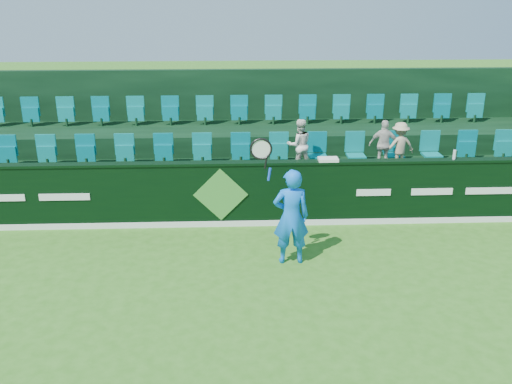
{
  "coord_description": "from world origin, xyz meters",
  "views": [
    {
      "loc": [
        0.26,
        -6.83,
        4.71
      ],
      "look_at": [
        0.66,
        2.8,
        1.15
      ],
      "focal_mm": 40.0,
      "sensor_mm": 36.0,
      "label": 1
    }
  ],
  "objects_px": {
    "towel": "(328,159)",
    "drinks_bottle": "(454,155)",
    "spectator_middle": "(384,145)",
    "spectator_right": "(400,146)",
    "tennis_player": "(291,216)",
    "spectator_left": "(299,145)"
  },
  "relations": [
    {
      "from": "towel",
      "to": "tennis_player",
      "type": "bearing_deg",
      "value": -118.05
    },
    {
      "from": "spectator_left",
      "to": "drinks_bottle",
      "type": "relative_size",
      "value": 5.93
    },
    {
      "from": "spectator_left",
      "to": "tennis_player",
      "type": "bearing_deg",
      "value": 71.8
    },
    {
      "from": "spectator_left",
      "to": "towel",
      "type": "height_order",
      "value": "spectator_left"
    },
    {
      "from": "drinks_bottle",
      "to": "tennis_player",
      "type": "bearing_deg",
      "value": -153.72
    },
    {
      "from": "tennis_player",
      "to": "towel",
      "type": "distance_m",
      "value": 2.0
    },
    {
      "from": "spectator_middle",
      "to": "towel",
      "type": "relative_size",
      "value": 2.81
    },
    {
      "from": "spectator_right",
      "to": "towel",
      "type": "bearing_deg",
      "value": 22.26
    },
    {
      "from": "towel",
      "to": "spectator_middle",
      "type": "bearing_deg",
      "value": 38.34
    },
    {
      "from": "spectator_right",
      "to": "spectator_middle",
      "type": "bearing_deg",
      "value": -10.16
    },
    {
      "from": "tennis_player",
      "to": "spectator_middle",
      "type": "xyz_separation_m",
      "value": [
        2.33,
        2.83,
        0.47
      ]
    },
    {
      "from": "tennis_player",
      "to": "towel",
      "type": "height_order",
      "value": "tennis_player"
    },
    {
      "from": "spectator_middle",
      "to": "towel",
      "type": "xyz_separation_m",
      "value": [
        -1.42,
        -1.12,
        0.03
      ]
    },
    {
      "from": "spectator_left",
      "to": "drinks_bottle",
      "type": "distance_m",
      "value": 3.21
    },
    {
      "from": "tennis_player",
      "to": "drinks_bottle",
      "type": "xyz_separation_m",
      "value": [
        3.47,
        1.71,
        0.56
      ]
    },
    {
      "from": "towel",
      "to": "drinks_bottle",
      "type": "xyz_separation_m",
      "value": [
        2.55,
        0.0,
        0.07
      ]
    },
    {
      "from": "spectator_middle",
      "to": "spectator_right",
      "type": "height_order",
      "value": "spectator_middle"
    },
    {
      "from": "spectator_left",
      "to": "towel",
      "type": "xyz_separation_m",
      "value": [
        0.45,
        -1.12,
        0.01
      ]
    },
    {
      "from": "spectator_right",
      "to": "towel",
      "type": "relative_size",
      "value": 2.67
    },
    {
      "from": "spectator_middle",
      "to": "spectator_right",
      "type": "relative_size",
      "value": 1.05
    },
    {
      "from": "spectator_left",
      "to": "spectator_right",
      "type": "distance_m",
      "value": 2.21
    },
    {
      "from": "spectator_middle",
      "to": "towel",
      "type": "height_order",
      "value": "spectator_middle"
    }
  ]
}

